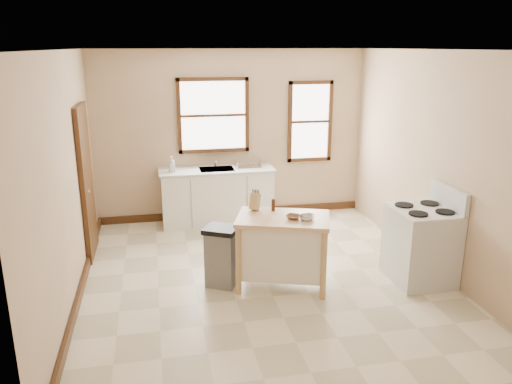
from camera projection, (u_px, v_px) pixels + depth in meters
floor at (264, 278)px, 6.34m from camera, size 5.00×5.00×0.00m
ceiling at (265, 50)px, 5.55m from camera, size 5.00×5.00×0.00m
wall_back at (232, 136)px, 8.30m from camera, size 4.50×0.04×2.80m
wall_left at (66, 181)px, 5.51m from camera, size 0.04×5.00×2.80m
wall_right at (436, 163)px, 6.38m from camera, size 0.04×5.00×2.80m
window_main at (213, 115)px, 8.12m from camera, size 1.17×0.06×1.22m
window_side at (310, 122)px, 8.48m from camera, size 0.77×0.06×1.37m
door_left at (87, 182)px, 6.84m from camera, size 0.06×0.90×2.10m
baseboard_back at (233, 213)px, 8.64m from camera, size 4.50×0.04×0.12m
baseboard_left at (81, 291)px, 5.89m from camera, size 0.04×5.00×0.12m
sink_counter at (217, 196)px, 8.22m from camera, size 1.86×0.62×0.92m
faucet at (215, 160)px, 8.23m from camera, size 0.03×0.03×0.22m
soap_bottle_a at (172, 164)px, 7.88m from camera, size 0.12×0.12×0.25m
soap_bottle_b at (172, 166)px, 7.89m from camera, size 0.10×0.11×0.19m
dish_rack at (248, 164)px, 8.20m from camera, size 0.50×0.44×0.11m
kitchen_island at (283, 252)px, 6.04m from camera, size 1.25×1.01×0.89m
knife_block at (255, 202)px, 6.14m from camera, size 0.14×0.14×0.20m
pepper_grinder at (273, 205)px, 6.11m from camera, size 0.06×0.06×0.15m
bowl_a at (293, 217)px, 5.85m from camera, size 0.24×0.24×0.04m
bowl_b at (308, 217)px, 5.87m from camera, size 0.17×0.17×0.04m
bowl_c at (306, 218)px, 5.81m from camera, size 0.21×0.21×0.05m
trash_bin at (222, 257)px, 6.07m from camera, size 0.50×0.47×0.75m
gas_stove at (422, 235)px, 6.14m from camera, size 0.75×0.76×1.21m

